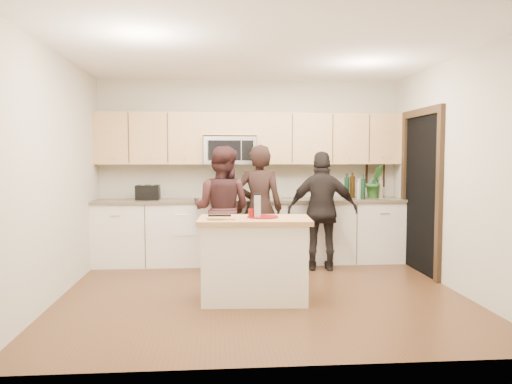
{
  "coord_description": "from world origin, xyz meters",
  "views": [
    {
      "loc": [
        -0.52,
        -5.57,
        1.55
      ],
      "look_at": [
        -0.04,
        0.35,
        1.14
      ],
      "focal_mm": 35.0,
      "sensor_mm": 36.0,
      "label": 1
    }
  ],
  "objects": [
    {
      "name": "floor",
      "position": [
        0.0,
        0.0,
        0.0
      ],
      "size": [
        4.5,
        4.5,
        0.0
      ],
      "primitive_type": "plane",
      "color": "#502D1B",
      "rests_on": "ground"
    },
    {
      "name": "room_shell",
      "position": [
        0.0,
        0.0,
        1.73
      ],
      "size": [
        4.52,
        4.02,
        2.71
      ],
      "color": "#B8B29D",
      "rests_on": "ground"
    },
    {
      "name": "back_cabinetry",
      "position": [
        0.0,
        1.69,
        0.47
      ],
      "size": [
        4.5,
        0.66,
        0.94
      ],
      "color": "silver",
      "rests_on": "ground"
    },
    {
      "name": "upper_cabinetry",
      "position": [
        0.03,
        1.83,
        1.84
      ],
      "size": [
        4.5,
        0.33,
        0.75
      ],
      "color": "tan",
      "rests_on": "ground"
    },
    {
      "name": "microwave",
      "position": [
        -0.31,
        1.8,
        1.65
      ],
      "size": [
        0.76,
        0.41,
        0.4
      ],
      "color": "silver",
      "rests_on": "ground"
    },
    {
      "name": "doorway",
      "position": [
        2.23,
        0.9,
        1.16
      ],
      "size": [
        0.06,
        1.25,
        2.2
      ],
      "color": "black",
      "rests_on": "ground"
    },
    {
      "name": "framed_picture",
      "position": [
        1.95,
        1.98,
        1.28
      ],
      "size": [
        0.3,
        0.03,
        0.38
      ],
      "color": "black",
      "rests_on": "ground"
    },
    {
      "name": "dish_towel",
      "position": [
        -0.95,
        1.5,
        0.8
      ],
      "size": [
        0.34,
        0.6,
        0.48
      ],
      "color": "white",
      "rests_on": "ground"
    },
    {
      "name": "island",
      "position": [
        -0.11,
        -0.25,
        0.45
      ],
      "size": [
        1.24,
        0.77,
        0.9
      ],
      "rotation": [
        0.0,
        0.0,
        -0.06
      ],
      "color": "silver",
      "rests_on": "ground"
    },
    {
      "name": "red_plate",
      "position": [
        -0.01,
        -0.23,
        0.91
      ],
      "size": [
        0.34,
        0.34,
        0.02
      ],
      "primitive_type": "cylinder",
      "color": "maroon",
      "rests_on": "island"
    },
    {
      "name": "box_grater",
      "position": [
        -0.07,
        -0.27,
        1.04
      ],
      "size": [
        0.08,
        0.05,
        0.25
      ],
      "color": "silver",
      "rests_on": "red_plate"
    },
    {
      "name": "drink_glass",
      "position": [
        -0.14,
        -0.27,
        0.95
      ],
      "size": [
        0.07,
        0.07,
        0.1
      ],
      "primitive_type": "cylinder",
      "color": "maroon",
      "rests_on": "island"
    },
    {
      "name": "cutting_board",
      "position": [
        -0.46,
        -0.34,
        0.91
      ],
      "size": [
        0.3,
        0.2,
        0.02
      ],
      "primitive_type": "cube",
      "rotation": [
        0.0,
        0.0,
        -0.06
      ],
      "color": "#BE7F4F",
      "rests_on": "island"
    },
    {
      "name": "tongs",
      "position": [
        -0.48,
        -0.25,
        0.93
      ],
      "size": [
        0.25,
        0.05,
        0.02
      ],
      "primitive_type": "cube",
      "rotation": [
        0.0,
        0.0,
        -0.06
      ],
      "color": "black",
      "rests_on": "cutting_board"
    },
    {
      "name": "knife",
      "position": [
        -0.53,
        -0.45,
        0.92
      ],
      "size": [
        0.19,
        0.03,
        0.01
      ],
      "primitive_type": "cube",
      "rotation": [
        0.0,
        0.0,
        -0.06
      ],
      "color": "silver",
      "rests_on": "cutting_board"
    },
    {
      "name": "toaster",
      "position": [
        -1.49,
        1.67,
        1.05
      ],
      "size": [
        0.33,
        0.25,
        0.22
      ],
      "color": "black",
      "rests_on": "back_cabinetry"
    },
    {
      "name": "bottle_cluster",
      "position": [
        1.67,
        1.71,
        1.12
      ],
      "size": [
        0.61,
        0.39,
        0.38
      ],
      "color": "black",
      "rests_on": "back_cabinetry"
    },
    {
      "name": "orchid",
      "position": [
        1.86,
        1.72,
        1.19
      ],
      "size": [
        0.3,
        0.25,
        0.5
      ],
      "primitive_type": "imported",
      "rotation": [
        0.0,
        0.0,
        0.12
      ],
      "color": "#306C2B",
      "rests_on": "back_cabinetry"
    },
    {
      "name": "woman_left",
      "position": [
        0.07,
        1.13,
        0.86
      ],
      "size": [
        0.7,
        0.53,
        1.72
      ],
      "primitive_type": "imported",
      "rotation": [
        0.0,
        0.0,
        2.94
      ],
      "color": "black",
      "rests_on": "ground"
    },
    {
      "name": "woman_center",
      "position": [
        -0.44,
        1.13,
        0.85
      ],
      "size": [
        1.01,
        0.9,
        1.7
      ],
      "primitive_type": "imported",
      "rotation": [
        0.0,
        0.0,
        2.77
      ],
      "color": "#321919",
      "rests_on": "ground"
    },
    {
      "name": "woman_right",
      "position": [
        0.94,
        1.13,
        0.82
      ],
      "size": [
        1.0,
        0.52,
        1.63
      ],
      "primitive_type": "imported",
      "rotation": [
        0.0,
        0.0,
        3.01
      ],
      "color": "black",
      "rests_on": "ground"
    }
  ]
}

